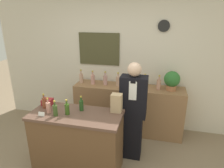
# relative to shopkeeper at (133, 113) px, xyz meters

# --- Properties ---
(back_wall) EXTENTS (5.20, 0.09, 2.70)m
(back_wall) POSITION_rel_shopkeeper_xyz_m (-0.43, 1.04, 0.57)
(back_wall) COLOR beige
(back_wall) RESTS_ON ground_plane
(back_shelf) EXTENTS (2.07, 0.48, 0.93)m
(back_shelf) POSITION_rel_shopkeeper_xyz_m (-0.19, 0.75, -0.32)
(back_shelf) COLOR #8E6642
(back_shelf) RESTS_ON ground_plane
(display_counter) EXTENTS (1.27, 0.58, 0.93)m
(display_counter) POSITION_rel_shopkeeper_xyz_m (-0.73, -0.50, -0.32)
(display_counter) COLOR brown
(display_counter) RESTS_ON ground_plane
(shopkeeper) EXTENTS (0.40, 0.25, 1.58)m
(shopkeeper) POSITION_rel_shopkeeper_xyz_m (0.00, 0.00, 0.00)
(shopkeeper) COLOR black
(shopkeeper) RESTS_ON ground_plane
(potted_plant) EXTENTS (0.28, 0.28, 0.35)m
(potted_plant) POSITION_rel_shopkeeper_xyz_m (0.58, 0.75, 0.34)
(potted_plant) COLOR #B27047
(potted_plant) RESTS_ON back_shelf
(paper_bag) EXTENTS (0.15, 0.12, 0.26)m
(paper_bag) POSITION_rel_shopkeeper_xyz_m (-0.20, -0.30, 0.28)
(paper_bag) COLOR tan
(paper_bag) RESTS_ON display_counter
(price_card_left) EXTENTS (0.09, 0.02, 0.06)m
(price_card_left) POSITION_rel_shopkeeper_xyz_m (-1.14, -0.66, 0.17)
(price_card_left) COLOR white
(price_card_left) RESTS_ON display_counter
(gift_box) EXTENTS (0.16, 0.15, 0.09)m
(gift_box) POSITION_rel_shopkeeper_xyz_m (-1.26, -0.32, 0.19)
(gift_box) COLOR maroon
(gift_box) RESTS_ON display_counter
(counter_bottle_0) EXTENTS (0.06, 0.06, 0.22)m
(counter_bottle_0) POSITION_rel_shopkeeper_xyz_m (-1.24, -0.43, 0.23)
(counter_bottle_0) COLOR brown
(counter_bottle_0) RESTS_ON display_counter
(counter_bottle_1) EXTENTS (0.06, 0.06, 0.22)m
(counter_bottle_1) POSITION_rel_shopkeeper_xyz_m (-1.10, -0.55, 0.23)
(counter_bottle_1) COLOR tan
(counter_bottle_1) RESTS_ON display_counter
(counter_bottle_2) EXTENTS (0.06, 0.06, 0.22)m
(counter_bottle_2) POSITION_rel_shopkeeper_xyz_m (-0.97, -0.61, 0.23)
(counter_bottle_2) COLOR #375022
(counter_bottle_2) RESTS_ON display_counter
(counter_bottle_3) EXTENTS (0.06, 0.06, 0.22)m
(counter_bottle_3) POSITION_rel_shopkeeper_xyz_m (-0.83, -0.54, 0.23)
(counter_bottle_3) COLOR #335519
(counter_bottle_3) RESTS_ON display_counter
(counter_bottle_4) EXTENTS (0.06, 0.06, 0.22)m
(counter_bottle_4) POSITION_rel_shopkeeper_xyz_m (-0.68, -0.38, 0.23)
(counter_bottle_4) COLOR #24491D
(counter_bottle_4) RESTS_ON display_counter
(shelf_bottle_0) EXTENTS (0.08, 0.08, 0.27)m
(shelf_bottle_0) POSITION_rel_shopkeeper_xyz_m (-1.15, 0.76, 0.25)
(shelf_bottle_0) COLOR tan
(shelf_bottle_0) RESTS_ON back_shelf
(shelf_bottle_1) EXTENTS (0.08, 0.08, 0.27)m
(shelf_bottle_1) POSITION_rel_shopkeeper_xyz_m (-0.90, 0.74, 0.25)
(shelf_bottle_1) COLOR tan
(shelf_bottle_1) RESTS_ON back_shelf
(shelf_bottle_2) EXTENTS (0.08, 0.08, 0.27)m
(shelf_bottle_2) POSITION_rel_shopkeeper_xyz_m (-0.64, 0.75, 0.25)
(shelf_bottle_2) COLOR tan
(shelf_bottle_2) RESTS_ON back_shelf
(shelf_bottle_3) EXTENTS (0.08, 0.08, 0.27)m
(shelf_bottle_3) POSITION_rel_shopkeeper_xyz_m (-0.39, 0.74, 0.25)
(shelf_bottle_3) COLOR tan
(shelf_bottle_3) RESTS_ON back_shelf
(shelf_bottle_4) EXTENTS (0.08, 0.08, 0.27)m
(shelf_bottle_4) POSITION_rel_shopkeeper_xyz_m (-0.14, 0.75, 0.25)
(shelf_bottle_4) COLOR tan
(shelf_bottle_4) RESTS_ON back_shelf
(shelf_bottle_5) EXTENTS (0.08, 0.08, 0.27)m
(shelf_bottle_5) POSITION_rel_shopkeeper_xyz_m (0.11, 0.75, 0.25)
(shelf_bottle_5) COLOR tan
(shelf_bottle_5) RESTS_ON back_shelf
(shelf_bottle_6) EXTENTS (0.08, 0.08, 0.27)m
(shelf_bottle_6) POSITION_rel_shopkeeper_xyz_m (0.36, 0.73, 0.25)
(shelf_bottle_6) COLOR tan
(shelf_bottle_6) RESTS_ON back_shelf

